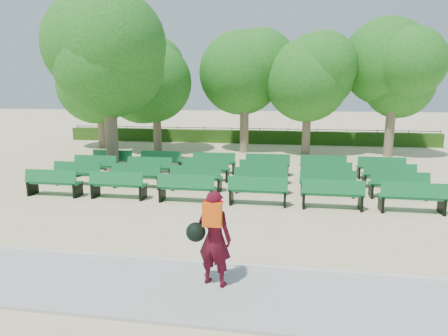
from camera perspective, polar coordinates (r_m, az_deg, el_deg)
ground at (r=14.80m, az=-3.32°, el=-3.33°), size 120.00×120.00×0.00m
paving at (r=8.18m, az=-15.40°, el=-15.76°), size 30.00×2.20×0.06m
curb at (r=9.12m, az=-12.31°, el=-12.57°), size 30.00×0.12×0.10m
hedge at (r=28.34m, az=2.99°, el=4.48°), size 26.00×0.70×0.90m
fence at (r=28.79m, az=3.08°, el=3.68°), size 26.00×0.10×1.02m
tree_line at (r=24.47m, az=1.90°, el=2.39°), size 21.80×6.80×7.04m
bench_array at (r=15.51m, az=1.16°, el=-2.27°), size 1.94×0.69×1.21m
tree_among at (r=18.59m, az=-16.36°, el=15.34°), size 5.81×5.81×7.84m
person at (r=7.48m, az=-1.59°, el=-9.80°), size 0.90×0.60×1.82m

